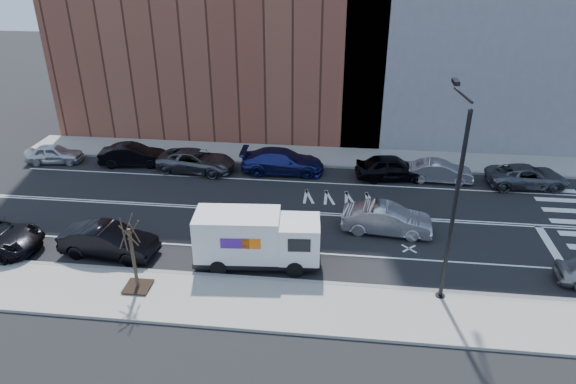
% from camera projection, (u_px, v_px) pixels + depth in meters
% --- Properties ---
extents(ground, '(120.00, 120.00, 0.00)m').
position_uv_depth(ground, '(302.00, 213.00, 30.87)').
color(ground, black).
rests_on(ground, ground).
extents(sidewalk_near, '(44.00, 3.60, 0.15)m').
position_uv_depth(sidewalk_near, '(285.00, 305.00, 23.02)').
color(sidewalk_near, gray).
rests_on(sidewalk_near, ground).
extents(sidewalk_far, '(44.00, 3.60, 0.15)m').
position_uv_depth(sidewalk_far, '(313.00, 156.00, 38.66)').
color(sidewalk_far, gray).
rests_on(sidewalk_far, ground).
extents(curb_near, '(44.00, 0.25, 0.17)m').
position_uv_depth(curb_near, '(289.00, 281.00, 24.61)').
color(curb_near, gray).
rests_on(curb_near, ground).
extents(curb_far, '(44.00, 0.25, 0.17)m').
position_uv_depth(curb_far, '(311.00, 165.00, 37.05)').
color(curb_far, gray).
rests_on(curb_far, ground).
extents(road_markings, '(40.00, 8.60, 0.01)m').
position_uv_depth(road_markings, '(302.00, 213.00, 30.87)').
color(road_markings, white).
rests_on(road_markings, ground).
extents(streetlight, '(0.44, 4.02, 9.34)m').
position_uv_depth(streetlight, '(454.00, 195.00, 21.74)').
color(streetlight, black).
rests_on(streetlight, ground).
extents(street_tree, '(1.20, 1.20, 3.75)m').
position_uv_depth(street_tree, '(134.00, 265.00, 23.48)').
color(street_tree, black).
rests_on(street_tree, ground).
extents(fedex_van, '(6.41, 2.61, 2.86)m').
position_uv_depth(fedex_van, '(256.00, 238.00, 25.41)').
color(fedex_van, black).
rests_on(fedex_van, ground).
extents(far_parked_a, '(4.17, 2.11, 1.36)m').
position_uv_depth(far_parked_a, '(54.00, 154.00, 37.45)').
color(far_parked_a, silver).
rests_on(far_parked_a, ground).
extents(far_parked_b, '(4.85, 2.21, 1.54)m').
position_uv_depth(far_parked_b, '(133.00, 155.00, 36.99)').
color(far_parked_b, black).
rests_on(far_parked_b, ground).
extents(far_parked_c, '(5.69, 3.06, 1.52)m').
position_uv_depth(far_parked_c, '(196.00, 161.00, 36.07)').
color(far_parked_c, '#4F5157').
rests_on(far_parked_c, ground).
extents(far_parked_d, '(5.83, 2.50, 1.67)m').
position_uv_depth(far_parked_d, '(282.00, 161.00, 35.81)').
color(far_parked_d, navy).
rests_on(far_parked_d, ground).
extents(far_parked_e, '(5.09, 2.54, 1.67)m').
position_uv_depth(far_parked_e, '(392.00, 167.00, 34.86)').
color(far_parked_e, black).
rests_on(far_parked_e, ground).
extents(far_parked_f, '(4.34, 1.59, 1.42)m').
position_uv_depth(far_parked_f, '(440.00, 171.00, 34.56)').
color(far_parked_f, '#9E9EA2').
rests_on(far_parked_f, ground).
extents(far_parked_g, '(5.33, 2.77, 1.44)m').
position_uv_depth(far_parked_g, '(527.00, 176.00, 33.84)').
color(far_parked_g, '#515359').
rests_on(far_parked_g, ground).
extents(driving_sedan, '(5.08, 2.16, 1.63)m').
position_uv_depth(driving_sedan, '(387.00, 219.00, 28.52)').
color(driving_sedan, '#A9A9AE').
rests_on(driving_sedan, ground).
extents(near_parked_rear_a, '(5.17, 2.22, 1.66)m').
position_uv_depth(near_parked_rear_a, '(109.00, 241.00, 26.46)').
color(near_parked_rear_a, black).
rests_on(near_parked_rear_a, ground).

